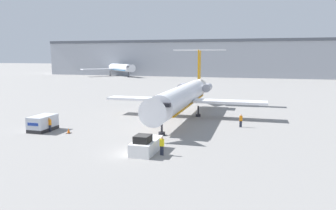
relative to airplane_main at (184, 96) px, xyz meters
name	(u,v)px	position (x,y,z in m)	size (l,w,h in m)	color
ground_plane	(139,153)	(0.33, -19.61, -3.33)	(600.00, 600.00, 0.00)	gray
terminal_building	(238,58)	(0.33, 100.39, 4.81)	(180.00, 16.80, 16.22)	#9EA3AD
airplane_main	(184,96)	(0.00, 0.00, 0.00)	(24.86, 30.71, 10.53)	white
pushback_tug	(146,145)	(0.86, -19.07, -2.60)	(2.05, 4.54, 1.95)	silver
luggage_cart	(43,123)	(-14.85, -13.95, -2.36)	(2.14, 3.72, 1.94)	#232326
worker_near_tug	(162,145)	(2.59, -19.47, -2.37)	(0.40, 0.26, 1.83)	#232838
worker_by_wing	(241,120)	(8.98, -4.87, -2.41)	(0.40, 0.25, 1.75)	#232838
worker_on_apron	(50,124)	(-13.71, -14.17, -2.39)	(0.40, 0.25, 1.78)	#232838
traffic_cone_left	(69,131)	(-10.98, -14.25, -3.04)	(0.53, 0.53, 0.61)	black
airplane_parked_far_left	(115,67)	(-54.67, 91.24, 0.66)	(29.51, 26.71, 10.73)	silver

